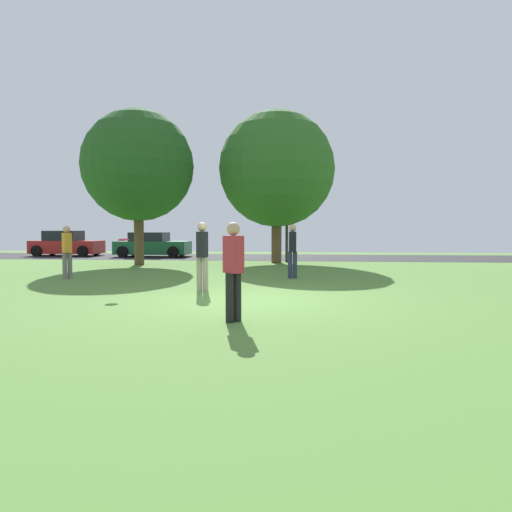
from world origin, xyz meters
The scene contains 12 objects.
ground_plane centered at (0.00, 0.00, 0.00)m, with size 44.00×44.00×0.00m, color #547F38.
road_strip centered at (0.00, 16.00, 0.00)m, with size 44.00×6.40×0.01m, color #28282B.
maple_tree_far centered at (-5.98, 9.85, 4.35)m, with size 4.87×4.87×6.80m.
oak_tree_center centered at (0.00, 11.71, 4.36)m, with size 5.38×5.38×7.06m.
person_thrower centered at (0.08, -2.35, 0.94)m, with size 0.38×0.38×1.69m.
person_catcher centered at (-6.24, 4.01, 0.93)m, with size 0.38×0.38×1.69m.
person_bystander centered at (0.91, 4.82, 0.96)m, with size 0.30×0.34×1.73m.
person_walking centered at (-1.29, 1.44, 0.97)m, with size 0.30×0.34×1.75m.
frisbee_disc centered at (-3.12, 0.87, 1.32)m, with size 0.38×0.38×0.06m.
parked_car_red centered at (-12.77, 16.22, 0.67)m, with size 4.00×1.93×1.49m.
parked_car_green centered at (-7.38, 15.83, 0.64)m, with size 4.13×2.02×1.40m.
street_lamp_post centered at (0.46, 12.20, 2.25)m, with size 0.14×0.14×4.50m, color #2D2D33.
Camera 1 is at (1.26, -10.11, 1.57)m, focal length 32.69 mm.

